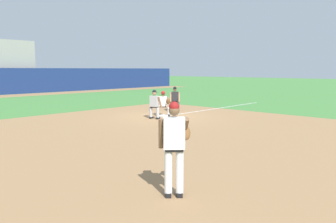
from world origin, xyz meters
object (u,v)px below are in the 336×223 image
object	(u,v)px
pitcher	(175,143)
baserunner	(154,103)
first_base_bag	(163,116)
first_baseman	(164,102)
umpire	(175,98)
baseball	(170,135)

from	to	relation	value
pitcher	baserunner	xyz separation A→B (m)	(6.79, 7.46, -0.27)
baserunner	first_base_bag	bearing A→B (deg)	13.92
first_baseman	umpire	size ratio (longest dim) A/B	0.92
baserunner	pitcher	bearing A→B (deg)	-132.34
baseball	pitcher	bearing A→B (deg)	-136.51
baserunner	umpire	world-z (taller)	same
baseball	pitcher	xyz separation A→B (m)	(-4.23, -4.01, 1.02)
baseball	umpire	bearing A→B (deg)	40.53
first_base_bag	umpire	xyz separation A→B (m)	(2.10, 1.04, 0.75)
baseball	first_baseman	bearing A→B (deg)	46.60
baserunner	umpire	xyz separation A→B (m)	(2.92, 1.24, 0.00)
first_base_bag	pitcher	bearing A→B (deg)	-134.83
baserunner	umpire	size ratio (longest dim) A/B	1.00
baseball	umpire	xyz separation A→B (m)	(5.48, 4.69, 0.76)
first_base_bag	baserunner	size ratio (longest dim) A/B	0.26
first_base_bag	umpire	world-z (taller)	umpire
first_base_bag	first_baseman	world-z (taller)	first_baseman
baseball	baserunner	distance (m)	4.36
pitcher	baserunner	world-z (taller)	pitcher
pitcher	first_baseman	world-z (taller)	pitcher
baseball	baserunner	size ratio (longest dim) A/B	0.05
baseball	pitcher	size ratio (longest dim) A/B	0.04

